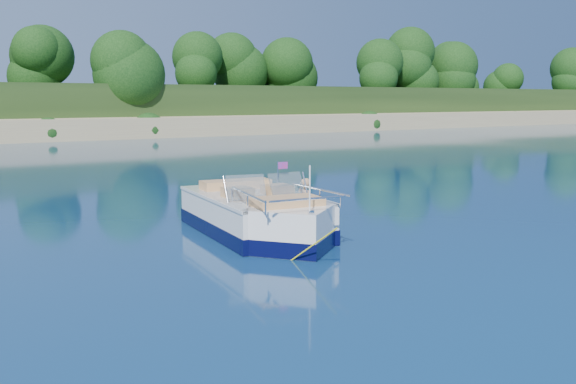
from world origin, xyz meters
name	(u,v)px	position (x,y,z in m)	size (l,w,h in m)	color
ground	(343,236)	(0.00, 0.00, 0.00)	(160.00, 160.00, 0.00)	#0A2246
motorboat	(261,219)	(-1.43, 0.99, 0.37)	(2.52, 5.77, 1.92)	white
tow_tube	(308,214)	(0.62, 2.20, 0.10)	(1.57, 1.57, 0.37)	#F8E501
boy	(303,218)	(0.51, 2.26, 0.00)	(0.51, 0.33, 1.39)	tan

